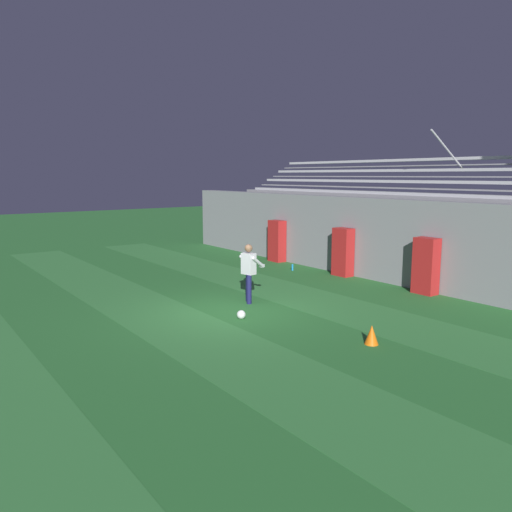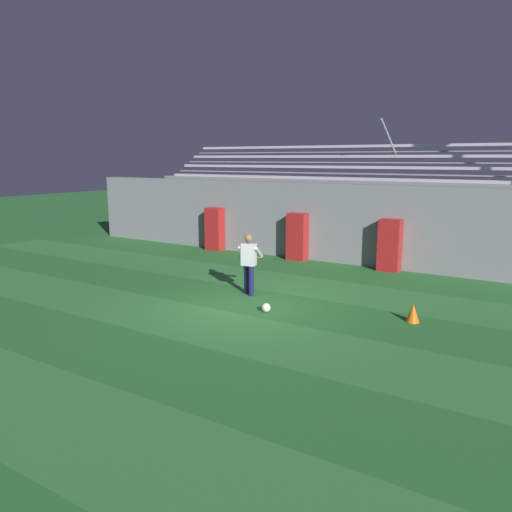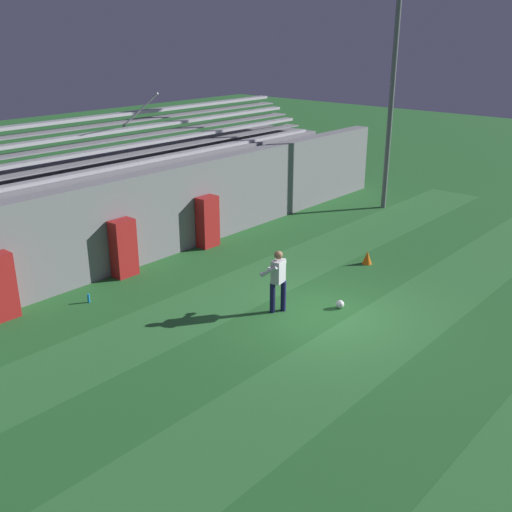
{
  "view_description": "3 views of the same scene",
  "coord_description": "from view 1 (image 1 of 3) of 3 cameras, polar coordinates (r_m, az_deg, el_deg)",
  "views": [
    {
      "loc": [
        10.61,
        -7.0,
        3.57
      ],
      "look_at": [
        0.71,
        0.3,
        1.58
      ],
      "focal_mm": 35.0,
      "sensor_mm": 36.0,
      "label": 1
    },
    {
      "loc": [
        6.65,
        -10.08,
        3.68
      ],
      "look_at": [
        0.05,
        0.35,
        1.26
      ],
      "focal_mm": 35.0,
      "sensor_mm": 36.0,
      "label": 2
    },
    {
      "loc": [
        -11.5,
        -7.85,
        6.84
      ],
      "look_at": [
        -1.14,
        1.28,
        1.62
      ],
      "focal_mm": 42.0,
      "sensor_mm": 36.0,
      "label": 3
    }
  ],
  "objects": [
    {
      "name": "ground_plane",
      "position": [
        13.21,
        -2.88,
        -6.49
      ],
      "size": [
        80.0,
        80.0,
        0.0
      ],
      "primitive_type": "plane",
      "color": "#286B2D"
    },
    {
      "name": "turf_stripe_mid",
      "position": [
        12.4,
        -9.35,
        -7.64
      ],
      "size": [
        28.0,
        2.17,
        0.01
      ],
      "primitive_type": "cube",
      "color": "#337A38",
      "rests_on": "ground"
    },
    {
      "name": "turf_stripe_far",
      "position": [
        14.8,
        5.82,
        -4.79
      ],
      "size": [
        28.0,
        2.17,
        0.01
      ],
      "primitive_type": "cube",
      "color": "#337A38",
      "rests_on": "ground"
    },
    {
      "name": "back_wall",
      "position": [
        17.31,
        15.33,
        1.68
      ],
      "size": [
        24.0,
        0.6,
        2.8
      ],
      "primitive_type": "cube",
      "color": "gray",
      "rests_on": "ground"
    },
    {
      "name": "padding_pillar_gate_left",
      "position": [
        18.09,
        9.91,
        0.45
      ],
      "size": [
        0.71,
        0.44,
        1.72
      ],
      "primitive_type": "cube",
      "color": "#B21E1E",
      "rests_on": "ground"
    },
    {
      "name": "padding_pillar_gate_right",
      "position": [
        15.94,
        18.85,
        -1.08
      ],
      "size": [
        0.71,
        0.44,
        1.72
      ],
      "primitive_type": "cube",
      "color": "#B21E1E",
      "rests_on": "ground"
    },
    {
      "name": "padding_pillar_far_left",
      "position": [
        20.84,
        2.41,
        1.73
      ],
      "size": [
        0.71,
        0.44,
        1.72
      ],
      "primitive_type": "cube",
      "color": "#B21E1E",
      "rests_on": "ground"
    },
    {
      "name": "bleacher_stand",
      "position": [
        18.89,
        19.1,
        2.41
      ],
      "size": [
        18.0,
        3.35,
        5.03
      ],
      "color": "gray",
      "rests_on": "ground"
    },
    {
      "name": "goalkeeper",
      "position": [
        14.04,
        -0.8,
        -1.54
      ],
      "size": [
        0.66,
        0.6,
        1.67
      ],
      "color": "#19194C",
      "rests_on": "ground"
    },
    {
      "name": "soccer_ball",
      "position": [
        12.62,
        -1.7,
        -6.71
      ],
      "size": [
        0.22,
        0.22,
        0.22
      ],
      "primitive_type": "sphere",
      "color": "white",
      "rests_on": "ground"
    },
    {
      "name": "traffic_cone",
      "position": [
        11.05,
        13.08,
        -8.76
      ],
      "size": [
        0.3,
        0.3,
        0.42
      ],
      "primitive_type": "cone",
      "color": "orange",
      "rests_on": "ground"
    },
    {
      "name": "water_bottle",
      "position": [
        18.96,
        4.19,
        -1.3
      ],
      "size": [
        0.07,
        0.07,
        0.24
      ],
      "primitive_type": "cylinder",
      "color": "#1E8CD8",
      "rests_on": "ground"
    }
  ]
}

